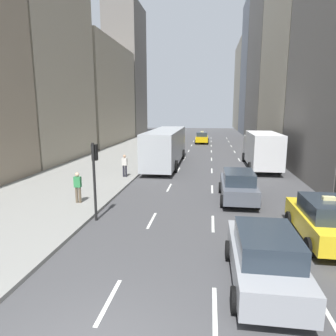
# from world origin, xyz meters

# --- Properties ---
(sidewalk_left) EXTENTS (8.00, 66.00, 0.15)m
(sidewalk_left) POSITION_xyz_m (-7.00, 27.00, 0.07)
(sidewalk_left) COLOR gray
(sidewalk_left) RESTS_ON ground
(lane_markings) EXTENTS (5.72, 56.00, 0.01)m
(lane_markings) POSITION_xyz_m (2.60, 23.00, 0.01)
(lane_markings) COLOR white
(lane_markings) RESTS_ON ground
(building_row_left) EXTENTS (6.00, 56.98, 24.35)m
(building_row_left) POSITION_xyz_m (-14.00, 29.93, 9.97)
(building_row_left) COLOR gray
(building_row_left) RESTS_ON ground
(building_row_right) EXTENTS (6.00, 87.95, 37.79)m
(building_row_right) POSITION_xyz_m (12.00, 42.55, 15.44)
(building_row_right) COLOR gray
(building_row_right) RESTS_ON ground
(taxi_lead) EXTENTS (2.02, 4.40, 1.87)m
(taxi_lead) POSITION_xyz_m (6.80, 6.72, 0.88)
(taxi_lead) COLOR yellow
(taxi_lead) RESTS_ON ground
(taxi_second) EXTENTS (2.02, 4.40, 1.87)m
(taxi_second) POSITION_xyz_m (1.20, 40.93, 0.88)
(taxi_second) COLOR yellow
(taxi_second) RESTS_ON ground
(sedan_black_near) EXTENTS (2.02, 4.41, 1.74)m
(sedan_black_near) POSITION_xyz_m (4.00, 3.33, 0.89)
(sedan_black_near) COLOR #9EA0A5
(sedan_black_near) RESTS_ON ground
(sedan_silver_behind) EXTENTS (2.02, 4.60, 1.72)m
(sedan_silver_behind) POSITION_xyz_m (4.00, 11.73, 0.88)
(sedan_silver_behind) COLOR #565B66
(sedan_silver_behind) RESTS_ON ground
(city_bus) EXTENTS (2.80, 11.61, 3.25)m
(city_bus) POSITION_xyz_m (-1.61, 22.11, 1.79)
(city_bus) COLOR #B7BCC1
(city_bus) RESTS_ON ground
(box_truck) EXTENTS (2.58, 8.40, 3.15)m
(box_truck) POSITION_xyz_m (6.80, 21.69, 1.71)
(box_truck) COLOR silver
(box_truck) RESTS_ON ground
(pedestrian_mid_block) EXTENTS (0.36, 0.22, 1.65)m
(pedestrian_mid_block) POSITION_xyz_m (-4.50, 9.66, 1.07)
(pedestrian_mid_block) COLOR brown
(pedestrian_mid_block) RESTS_ON sidewalk_left
(pedestrian_far_walking) EXTENTS (0.36, 0.22, 1.65)m
(pedestrian_far_walking) POSITION_xyz_m (-3.80, 16.13, 1.07)
(pedestrian_far_walking) COLOR #23232D
(pedestrian_far_walking) RESTS_ON sidewalk_left
(traffic_light_pole) EXTENTS (0.24, 0.42, 3.60)m
(traffic_light_pole) POSITION_xyz_m (-2.75, 7.76, 2.41)
(traffic_light_pole) COLOR black
(traffic_light_pole) RESTS_ON ground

